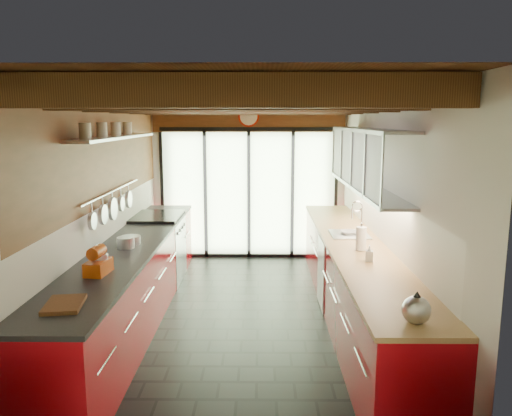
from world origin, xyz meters
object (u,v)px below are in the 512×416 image
stand_mixer (98,262)px  paper_towel (361,239)px  kettle (416,308)px  bowl (349,233)px  soap_bottle (369,253)px

stand_mixer → paper_towel: size_ratio=1.04×
kettle → bowl: bearing=90.0°
stand_mixer → kettle: (2.54, -1.08, -0.00)m
soap_bottle → kettle: bearing=-90.0°
kettle → bowl: 2.67m
soap_bottle → paper_towel: bearing=90.0°
paper_towel → stand_mixer: bearing=-161.5°
stand_mixer → soap_bottle: 2.58m
soap_bottle → stand_mixer: bearing=-170.5°
paper_towel → bowl: 0.75m
stand_mixer → paper_towel: 2.68m
paper_towel → bowl: size_ratio=1.50×
kettle → bowl: kettle is taller
kettle → soap_bottle: kettle is taller
stand_mixer → bowl: bearing=32.0°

